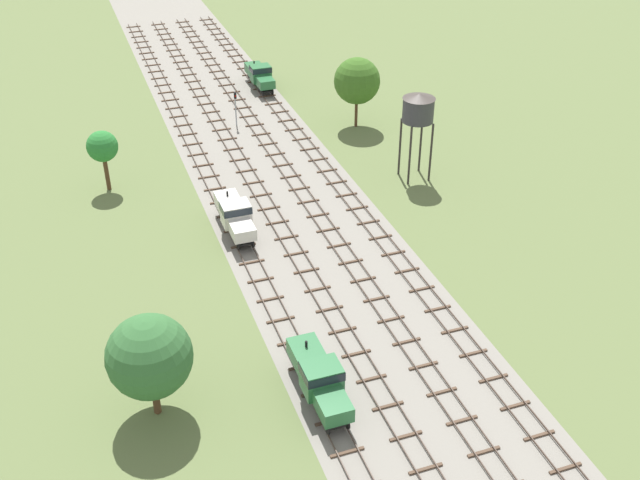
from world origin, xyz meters
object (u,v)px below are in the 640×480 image
object	(u,v)px
shunter_loco_far_left_near	(235,214)
shunter_loco_centre_mid	(260,74)
water_tower	(418,109)
signal_post_nearest	(235,104)
shunter_loco_far_left_nearest	(319,377)

from	to	relation	value
shunter_loco_far_left_near	shunter_loco_centre_mid	xyz separation A→B (m)	(12.83, 36.65, 0.00)
shunter_loco_far_left_near	shunter_loco_centre_mid	size ratio (longest dim) A/B	1.00
water_tower	signal_post_nearest	bearing A→B (deg)	126.41
shunter_loco_far_left_nearest	water_tower	size ratio (longest dim) A/B	0.87
shunter_loco_far_left_nearest	water_tower	bearing A→B (deg)	53.64
shunter_loco_far_left_nearest	shunter_loco_centre_mid	xyz separation A→B (m)	(12.83, 60.95, 0.00)
shunter_loco_centre_mid	water_tower	world-z (taller)	water_tower
shunter_loco_far_left_near	water_tower	world-z (taller)	water_tower
shunter_loco_centre_mid	water_tower	size ratio (longest dim) A/B	0.87
signal_post_nearest	shunter_loco_centre_mid	bearing A→B (deg)	61.31
shunter_loco_far_left_near	shunter_loco_centre_mid	world-z (taller)	same
shunter_loco_far_left_nearest	shunter_loco_far_left_near	distance (m)	24.30
shunter_loco_centre_mid	signal_post_nearest	world-z (taller)	signal_post_nearest
shunter_loco_far_left_near	shunter_loco_centre_mid	bearing A→B (deg)	70.71
shunter_loco_far_left_near	water_tower	bearing A→B (deg)	12.40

